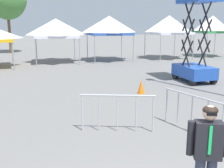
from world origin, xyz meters
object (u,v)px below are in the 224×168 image
Objects in this scene: traffic_cone_lot_center at (141,87)px; crowd_barrier_by_lift at (192,106)px; scissor_lift at (195,56)px; canopy_tent_behind_center at (109,25)px; crowd_barrier_near_person at (117,106)px; canopy_tent_behind_right at (169,25)px; canopy_tent_center at (56,28)px; person_foreground at (207,151)px; canopy_tent_left_of_center at (213,24)px.

crowd_barrier_by_lift is at bearing -94.22° from traffic_cone_lot_center.
scissor_lift is at bearing 24.14° from traffic_cone_lot_center.
canopy_tent_behind_center is 15.78m from crowd_barrier_by_lift.
traffic_cone_lot_center is at bearing 58.93° from crowd_barrier_near_person.
canopy_tent_behind_right is at bearing 64.44° from crowd_barrier_by_lift.
person_foreground is (0.54, -18.57, -1.62)m from canopy_tent_center.
scissor_lift is (6.18, -9.46, -1.28)m from canopy_tent_center.
scissor_lift reaches higher than crowd_barrier_by_lift.
person_foreground is at bearing -88.34° from canopy_tent_center.
canopy_tent_behind_right is (5.31, -0.12, 0.04)m from canopy_tent_behind_center.
scissor_lift is 2.63× the size of person_foreground.
canopy_tent_behind_right is 13.25m from traffic_cone_lot_center.
person_foreground is 7.77m from traffic_cone_lot_center.
canopy_tent_left_of_center reaches higher than crowd_barrier_near_person.
canopy_tent_behind_right reaches higher than traffic_cone_lot_center.
person_foreground is at bearing -126.02° from canopy_tent_left_of_center.
scissor_lift reaches higher than canopy_tent_left_of_center.
crowd_barrier_by_lift is at bearing -123.17° from scissor_lift.
canopy_tent_behind_center is 11.46m from traffic_cone_lot_center.
canopy_tent_center is 1.92× the size of person_foreground.
crowd_barrier_near_person is (-13.87, -14.99, -2.18)m from canopy_tent_left_of_center.
canopy_tent_center is 18.65m from person_foreground.
scissor_lift is 8.13m from crowd_barrier_near_person.
canopy_tent_left_of_center reaches higher than canopy_tent_behind_center.
canopy_tent_behind_center is at bearing 178.74° from canopy_tent_behind_right.
canopy_tent_behind_center reaches higher than crowd_barrier_near_person.
canopy_tent_left_of_center reaches higher than canopy_tent_behind_right.
crowd_barrier_near_person is (-9.34, -14.77, -2.14)m from canopy_tent_behind_right.
crowd_barrier_near_person is at bearing -89.19° from canopy_tent_center.
canopy_tent_center is at bearing 91.66° from person_foreground.
canopy_tent_behind_right is 0.99× the size of canopy_tent_left_of_center.
canopy_tent_left_of_center is (4.52, 0.22, 0.05)m from canopy_tent_behind_right.
canopy_tent_behind_center is 15.56m from crowd_barrier_near_person.
crowd_barrier_near_person is 4.51m from traffic_cone_lot_center.
canopy_tent_behind_right reaches higher than canopy_tent_behind_center.
scissor_lift reaches higher than canopy_tent_behind_center.
canopy_tent_behind_center is 5.31m from canopy_tent_behind_right.
canopy_tent_behind_right is at bearing 57.24° from traffic_cone_lot_center.
canopy_tent_left_of_center is 0.79× the size of scissor_lift.
person_foreground reaches higher than crowd_barrier_near_person.
canopy_tent_behind_right is (9.56, -0.17, 0.24)m from canopy_tent_center.
canopy_tent_left_of_center is 2.08× the size of person_foreground.
canopy_tent_behind_center is at bearing 74.82° from crowd_barrier_near_person.
scissor_lift reaches higher than canopy_tent_center.
scissor_lift reaches higher than crowd_barrier_near_person.
crowd_barrier_by_lift is at bearing -115.56° from canopy_tent_behind_right.
crowd_barrier_by_lift is at bearing -17.28° from crowd_barrier_near_person.
canopy_tent_behind_right is 1.81× the size of crowd_barrier_by_lift.
person_foreground is at bearing -84.84° from crowd_barrier_near_person.
scissor_lift is 10.72m from person_foreground.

